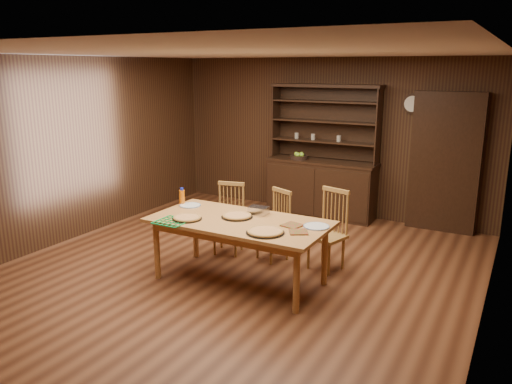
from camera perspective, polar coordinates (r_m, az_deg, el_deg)
The scene contains 20 objects.
floor at distance 6.22m, azimuth -2.18°, elevation -9.03°, with size 6.00×6.00×0.00m, color brown.
room_shell at distance 5.79m, azimuth -2.33°, elevation 5.48°, with size 6.00×6.00×6.00m.
china_hutch at distance 8.41m, azimuth 7.49°, elevation 1.30°, with size 1.84×0.52×2.17m.
doorway at distance 7.99m, azimuth 20.78°, elevation 3.14°, with size 1.00×0.18×2.10m, color black.
wall_clock at distance 8.03m, azimuth 17.46°, elevation 9.60°, with size 0.30×0.05×0.30m.
dining_table at distance 5.72m, azimuth -1.93°, elevation -3.92°, with size 2.05×1.02×0.75m.
chair_left at distance 6.73m, azimuth -3.04°, elevation -2.71°, with size 0.46×0.45×0.95m.
chair_center at distance 6.48m, azimuth 2.34°, elevation -3.52°, with size 0.49×0.48×0.92m.
chair_right at distance 6.23m, azimuth 8.47°, elevation -3.94°, with size 0.50×0.49×1.00m.
pizza_left at distance 5.77m, azimuth -7.87°, elevation -2.94°, with size 0.34×0.34×0.04m.
pizza_right at distance 5.25m, azimuth 1.07°, elevation -4.54°, with size 0.41×0.41×0.04m.
pizza_center at distance 5.79m, azimuth -2.18°, elevation -2.74°, with size 0.37×0.37×0.04m.
cooling_rack at distance 5.70m, azimuth -9.57°, elevation -3.32°, with size 0.33×0.33×0.02m, color #0CA043, non-canonical shape.
plate_left at distance 6.30m, azimuth -7.54°, elevation -1.52°, with size 0.27×0.27×0.02m.
plate_right at distance 5.48m, azimuth 6.92°, elevation -3.91°, with size 0.29×0.29×0.02m.
foil_dish at distance 5.91m, azimuth 0.29°, elevation -2.12°, with size 0.22×0.16×0.09m, color silver.
juice_bottle at distance 6.38m, azimuth -8.45°, elevation -0.54°, with size 0.07×0.07×0.21m.
pot_holder_a at distance 5.29m, azimuth 4.87°, elevation -4.57°, with size 0.19×0.19×0.01m, color #A81323.
pot_holder_b at distance 5.49m, azimuth 4.17°, elevation -3.82°, with size 0.20×0.20×0.01m, color #A81323.
fruit_bowl at distance 8.42m, azimuth 4.95°, elevation 4.06°, with size 0.31×0.31×0.12m.
Camera 1 is at (2.97, -4.89, 2.45)m, focal length 35.00 mm.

